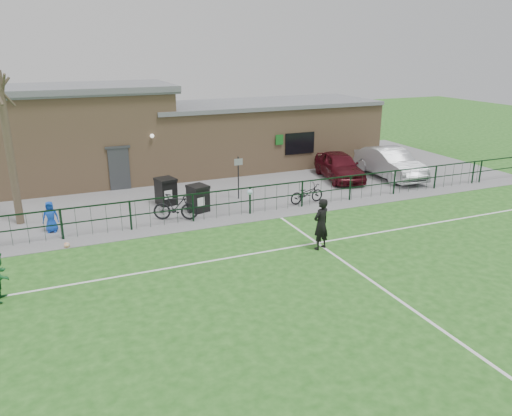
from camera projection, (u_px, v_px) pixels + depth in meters
name	position (u px, v px, depth m)	size (l,w,h in m)	color
ground	(326.00, 303.00, 13.94)	(90.00, 90.00, 0.00)	#205719
paving_strip	(192.00, 185.00, 25.74)	(34.00, 13.00, 0.02)	slate
pitch_line_touch	(230.00, 218.00, 20.76)	(28.00, 0.10, 0.01)	white
pitch_line_mid	(267.00, 251.00, 17.44)	(28.00, 0.10, 0.01)	white
pitch_line_perp	(385.00, 290.00, 14.68)	(0.10, 16.00, 0.01)	white
perimeter_fence	(228.00, 203.00, 20.75)	(28.00, 0.10, 1.20)	black
bare_tree	(9.00, 151.00, 19.21)	(0.30, 0.30, 6.00)	#443729
wheelie_bin_left	(166.00, 192.00, 22.39)	(0.74, 0.84, 1.12)	black
wheelie_bin_right	(198.00, 199.00, 21.47)	(0.70, 0.80, 1.06)	black
sign_post	(238.00, 178.00, 23.05)	(0.06, 0.06, 2.00)	black
car_maroon	(339.00, 166.00, 26.55)	(1.71, 4.25, 1.45)	#420B13
car_silver	(390.00, 163.00, 26.86)	(1.68, 4.81, 1.58)	#A5A8AD
bicycle_d	(175.00, 207.00, 20.38)	(0.52, 1.83, 1.10)	black
bicycle_e	(307.00, 193.00, 22.60)	(0.59, 1.69, 0.89)	black
spectator_child	(50.00, 217.00, 19.03)	(0.59, 0.39, 1.22)	#1340B2
goalkeeper_kick	(320.00, 223.00, 17.43)	(1.95, 3.43, 1.85)	black
outfield_player	(0.00, 276.00, 13.97)	(0.70, 0.55, 1.45)	#19582C
ball_ground	(67.00, 245.00, 17.73)	(0.21, 0.21, 0.21)	white
clubhouse	(159.00, 134.00, 27.34)	(24.25, 5.40, 4.96)	tan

